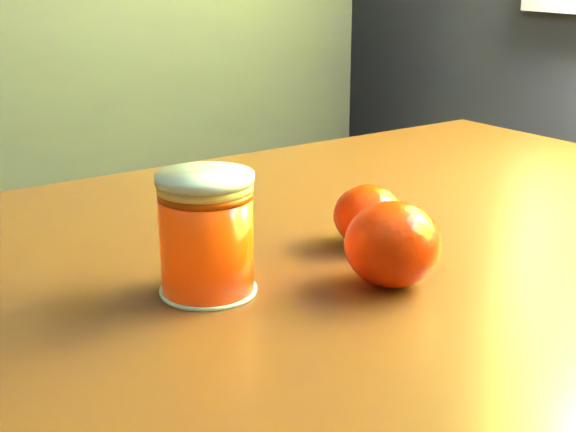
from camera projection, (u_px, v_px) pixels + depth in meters
table at (362, 335)px, 0.71m from camera, size 0.99×0.74×0.70m
juice_glass at (207, 235)px, 0.56m from camera, size 0.07×0.07×0.09m
orange_front at (393, 244)px, 0.58m from camera, size 0.09×0.09×0.06m
orange_back at (368, 215)px, 0.66m from camera, size 0.07×0.07×0.05m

